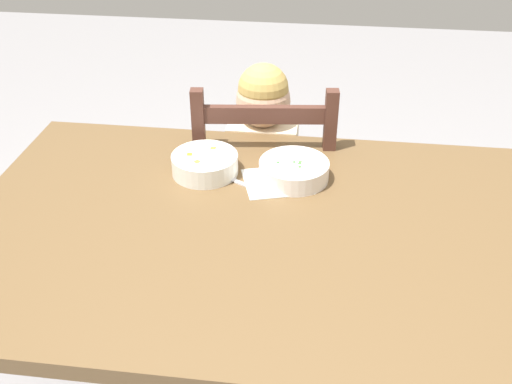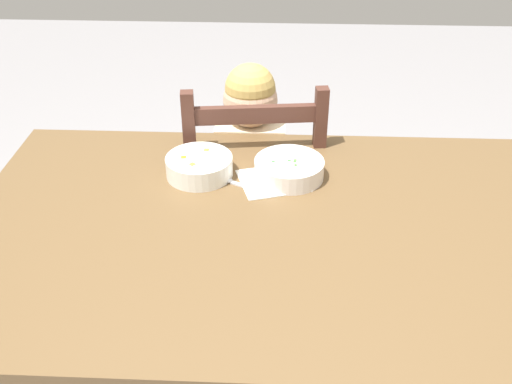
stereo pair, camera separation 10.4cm
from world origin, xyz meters
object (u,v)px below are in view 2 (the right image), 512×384
at_px(bowl_of_peas, 289,168).
at_px(spoon, 231,182).
at_px(dining_table, 271,255).
at_px(bowl_of_carrots, 199,166).
at_px(child_figure, 250,162).
at_px(dining_chair, 252,206).

xyz_separation_m(bowl_of_peas, spoon, (-0.15, -0.04, -0.02)).
height_order(dining_table, spoon, spoon).
bearing_deg(bowl_of_carrots, child_figure, 67.50).
distance_m(bowl_of_carrots, spoon, 0.10).
xyz_separation_m(dining_table, spoon, (-0.11, 0.19, 0.10)).
relative_size(dining_chair, bowl_of_carrots, 5.13).
relative_size(dining_table, bowl_of_peas, 7.99).
distance_m(bowl_of_peas, spoon, 0.16).
height_order(bowl_of_peas, spoon, bowl_of_peas).
distance_m(dining_chair, spoon, 0.46).
distance_m(dining_chair, bowl_of_carrots, 0.46).
relative_size(dining_table, spoon, 11.48).
distance_m(dining_table, dining_chair, 0.57).
bearing_deg(dining_table, bowl_of_carrots, 131.76).
relative_size(bowl_of_peas, spoon, 1.44).
distance_m(child_figure, bowl_of_carrots, 0.35).
distance_m(child_figure, bowl_of_peas, 0.35).
relative_size(bowl_of_carrots, spoon, 1.38).
height_order(child_figure, bowl_of_carrots, child_figure).
height_order(child_figure, spoon, child_figure).
bearing_deg(dining_chair, bowl_of_carrots, -113.18).
distance_m(dining_chair, child_figure, 0.18).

